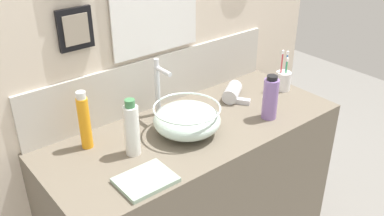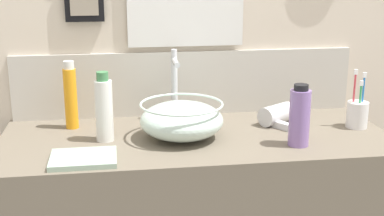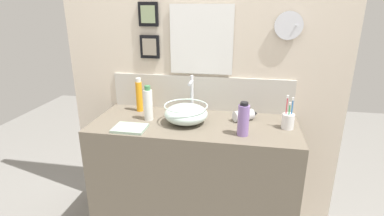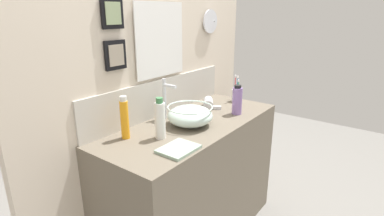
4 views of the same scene
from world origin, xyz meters
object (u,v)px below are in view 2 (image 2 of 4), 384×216
(glass_bowl_sink, at_px, (182,120))
(shampoo_bottle, at_px, (104,109))
(toothbrush_cup, at_px, (357,114))
(spray_bottle, at_px, (71,96))
(lotion_bottle, at_px, (300,117))
(hair_drier, at_px, (280,114))
(faucet, at_px, (175,81))
(hand_towel, at_px, (83,158))

(glass_bowl_sink, xyz_separation_m, shampoo_bottle, (-0.26, 0.01, 0.04))
(toothbrush_cup, bearing_deg, spray_bottle, 171.98)
(lotion_bottle, distance_m, spray_bottle, 0.80)
(hair_drier, distance_m, lotion_bottle, 0.25)
(faucet, xyz_separation_m, hand_towel, (-0.32, -0.37, -0.14))
(lotion_bottle, relative_size, shampoo_bottle, 0.87)
(faucet, relative_size, lotion_bottle, 1.32)
(shampoo_bottle, relative_size, hand_towel, 1.18)
(toothbrush_cup, bearing_deg, lotion_bottle, -150.85)
(hair_drier, distance_m, toothbrush_cup, 0.27)
(lotion_bottle, height_order, hand_towel, lotion_bottle)
(toothbrush_cup, xyz_separation_m, shampoo_bottle, (-0.89, -0.01, 0.06))
(glass_bowl_sink, relative_size, faucet, 1.05)
(hand_towel, bearing_deg, glass_bowl_sink, 27.72)
(faucet, bearing_deg, shampoo_bottle, -143.82)
(hair_drier, bearing_deg, spray_bottle, 175.96)
(shampoo_bottle, bearing_deg, hand_towel, -109.49)
(hair_drier, height_order, shampoo_bottle, shampoo_bottle)
(lotion_bottle, xyz_separation_m, shampoo_bottle, (-0.62, 0.14, 0.01))
(hand_towel, bearing_deg, spray_bottle, 99.19)
(toothbrush_cup, xyz_separation_m, hand_towel, (-0.96, -0.19, -0.04))
(glass_bowl_sink, bearing_deg, faucet, 90.00)
(glass_bowl_sink, xyz_separation_m, hair_drier, (0.38, 0.11, -0.03))
(hair_drier, distance_m, spray_bottle, 0.76)
(glass_bowl_sink, xyz_separation_m, toothbrush_cup, (0.64, 0.02, -0.01))
(toothbrush_cup, xyz_separation_m, spray_bottle, (-1.01, 0.14, 0.07))
(hand_towel, bearing_deg, toothbrush_cup, 11.38)
(faucet, height_order, hand_towel, faucet)
(lotion_bottle, bearing_deg, spray_bottle, 158.35)
(hair_drier, xyz_separation_m, lotion_bottle, (-0.01, -0.24, 0.06))
(toothbrush_cup, bearing_deg, shampoo_bottle, -179.14)
(lotion_bottle, xyz_separation_m, hand_towel, (-0.69, -0.04, -0.09))
(faucet, height_order, spray_bottle, faucet)
(glass_bowl_sink, relative_size, spray_bottle, 1.16)
(hair_drier, bearing_deg, lotion_bottle, -92.90)
(glass_bowl_sink, distance_m, shampoo_bottle, 0.26)
(faucet, relative_size, shampoo_bottle, 1.15)
(faucet, distance_m, hair_drier, 0.40)
(toothbrush_cup, distance_m, shampoo_bottle, 0.89)
(toothbrush_cup, distance_m, lotion_bottle, 0.31)
(hair_drier, height_order, hand_towel, hair_drier)
(shampoo_bottle, height_order, hand_towel, shampoo_bottle)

